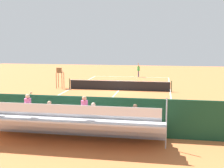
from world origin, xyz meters
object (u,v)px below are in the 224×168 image
tennis_net (119,85)px  umpire_chair (60,76)px  bleacher_stand (72,123)px  courtside_bench (111,121)px  tennis_ball_far (138,77)px  tennis_racket (133,77)px  tennis_player (139,70)px  tennis_ball_near (154,81)px  equipment_bag (86,127)px  line_judge (30,108)px

tennis_net → umpire_chair: size_ratio=4.81×
bleacher_stand → umpire_chair: bearing=-68.2°
courtside_bench → bleacher_stand: bearing=53.5°
umpire_chair → tennis_ball_far: size_ratio=32.42×
tennis_racket → tennis_ball_far: bearing=129.0°
tennis_racket → tennis_player: bearing=156.8°
bleacher_stand → courtside_bench: bearing=-126.5°
tennis_player → tennis_ball_near: size_ratio=29.18×
equipment_bag → bleacher_stand: bearing=85.7°
umpire_chair → tennis_racket: 12.97m
courtside_bench → tennis_ball_near: (-1.67, -20.35, -0.53)m
tennis_player → tennis_racket: (0.76, -0.33, -1.00)m
tennis_player → tennis_racket: bearing=-23.2°
bleacher_stand → tennis_ball_far: 25.83m
tennis_ball_far → bleacher_stand: bearing=87.8°
tennis_ball_far → equipment_bag: bearing=87.9°
equipment_bag → tennis_player: size_ratio=0.47×
courtside_bench → tennis_racket: size_ratio=3.08×
tennis_player → tennis_ball_far: tennis_player is taller
tennis_net → umpire_chair: (6.20, -0.20, 0.81)m
tennis_ball_near → tennis_ball_far: same height
courtside_bench → tennis_ball_far: bearing=-88.6°
bleacher_stand → line_judge: 4.14m
equipment_bag → tennis_player: 24.50m
tennis_ball_near → tennis_racket: bearing=-54.9°
courtside_bench → tennis_ball_far: courtside_bench is taller
umpire_chair → tennis_ball_near: (-9.46, -6.88, -1.28)m
bleacher_stand → courtside_bench: (-1.57, -2.11, -0.40)m
tennis_ball_far → line_judge: 23.76m
umpire_chair → courtside_bench: (-7.79, 13.48, -0.76)m
bleacher_stand → tennis_ball_near: (-3.24, -22.47, -0.92)m
bleacher_stand → tennis_ball_near: bearing=-98.2°
equipment_bag → tennis_player: tennis_player is taller
tennis_ball_far → line_judge: line_judge is taller
courtside_bench → tennis_ball_near: 20.43m
bleacher_stand → tennis_player: size_ratio=4.70×
equipment_bag → line_judge: (3.48, -0.47, 0.84)m
tennis_ball_far → umpire_chair: bearing=54.7°
bleacher_stand → line_judge: bearing=-36.4°
tennis_net → tennis_ball_near: tennis_net is taller
tennis_racket → tennis_ball_near: tennis_ball_near is taller
umpire_chair → tennis_ball_far: 12.57m
equipment_bag → tennis_net: bearing=-89.3°
tennis_net → tennis_player: bearing=-95.1°
bleacher_stand → courtside_bench: 2.66m
tennis_net → umpire_chair: bearing=-1.9°
courtside_bench → tennis_player: bearing=-88.6°
tennis_player → tennis_ball_far: size_ratio=29.18×
tennis_ball_far → line_judge: size_ratio=0.03×
umpire_chair → tennis_player: umpire_chair is taller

